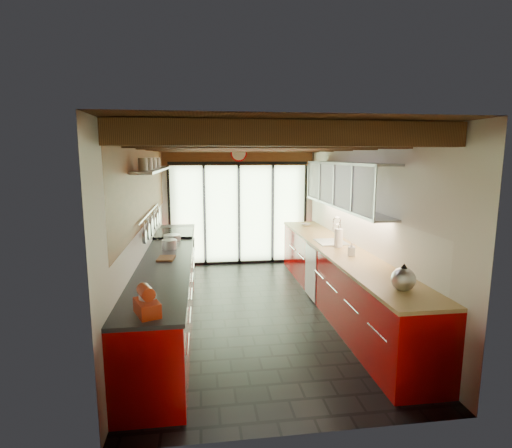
# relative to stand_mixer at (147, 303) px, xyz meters

# --- Properties ---
(ground) EXTENTS (5.50, 5.50, 0.00)m
(ground) POSITION_rel_stand_mixer_xyz_m (1.27, 2.24, -1.03)
(ground) COLOR black
(ground) RESTS_ON ground
(room_shell) EXTENTS (5.50, 5.50, 5.50)m
(room_shell) POSITION_rel_stand_mixer_xyz_m (1.27, 2.24, 0.63)
(room_shell) COLOR silver
(room_shell) RESTS_ON ground
(ceiling_beams) EXTENTS (3.14, 5.06, 4.90)m
(ceiling_beams) POSITION_rel_stand_mixer_xyz_m (1.27, 2.62, 1.43)
(ceiling_beams) COLOR #593316
(ceiling_beams) RESTS_ON ground
(glass_door) EXTENTS (2.95, 0.10, 2.90)m
(glass_door) POSITION_rel_stand_mixer_xyz_m (1.27, 4.94, 0.63)
(glass_door) COLOR #C6EAAD
(glass_door) RESTS_ON ground
(left_counter) EXTENTS (0.68, 5.00, 0.92)m
(left_counter) POSITION_rel_stand_mixer_xyz_m (-0.01, 2.24, -0.57)
(left_counter) COLOR #A10403
(left_counter) RESTS_ON ground
(range_stove) EXTENTS (0.66, 0.90, 0.97)m
(range_stove) POSITION_rel_stand_mixer_xyz_m (-0.01, 3.69, -0.56)
(range_stove) COLOR silver
(range_stove) RESTS_ON ground
(right_counter) EXTENTS (0.68, 5.00, 0.92)m
(right_counter) POSITION_rel_stand_mixer_xyz_m (2.54, 2.24, -0.57)
(right_counter) COLOR #A10403
(right_counter) RESTS_ON ground
(sink_assembly) EXTENTS (0.45, 0.52, 0.43)m
(sink_assembly) POSITION_rel_stand_mixer_xyz_m (2.56, 2.64, -0.07)
(sink_assembly) COLOR silver
(sink_assembly) RESTS_ON right_counter
(upper_cabinets_right) EXTENTS (0.34, 3.00, 3.00)m
(upper_cabinets_right) POSITION_rel_stand_mixer_xyz_m (2.70, 2.54, 0.82)
(upper_cabinets_right) COLOR silver
(upper_cabinets_right) RESTS_ON ground
(left_wall_fixtures) EXTENTS (0.28, 2.60, 0.96)m
(left_wall_fixtures) POSITION_rel_stand_mixer_xyz_m (-0.20, 2.50, 0.77)
(left_wall_fixtures) COLOR silver
(left_wall_fixtures) RESTS_ON ground
(stand_mixer) EXTENTS (0.27, 0.34, 0.27)m
(stand_mixer) POSITION_rel_stand_mixer_xyz_m (0.00, 0.00, 0.00)
(stand_mixer) COLOR red
(stand_mixer) RESTS_ON left_counter
(pot_large) EXTENTS (0.28, 0.28, 0.14)m
(pot_large) POSITION_rel_stand_mixer_xyz_m (-0.00, 2.54, -0.04)
(pot_large) COLOR silver
(pot_large) RESTS_ON left_counter
(pot_small) EXTENTS (0.31, 0.31, 0.11)m
(pot_small) POSITION_rel_stand_mixer_xyz_m (-0.00, 3.10, -0.05)
(pot_small) COLOR silver
(pot_small) RESTS_ON left_counter
(cutting_board) EXTENTS (0.24, 0.32, 0.03)m
(cutting_board) POSITION_rel_stand_mixer_xyz_m (-0.00, 1.91, -0.09)
(cutting_board) COLOR brown
(cutting_board) RESTS_ON left_counter
(kettle) EXTENTS (0.32, 0.34, 0.30)m
(kettle) POSITION_rel_stand_mixer_xyz_m (2.54, 0.31, 0.02)
(kettle) COLOR silver
(kettle) RESTS_ON right_counter
(paper_towel) EXTENTS (0.16, 0.16, 0.34)m
(paper_towel) POSITION_rel_stand_mixer_xyz_m (2.54, 2.30, 0.03)
(paper_towel) COLOR white
(paper_towel) RESTS_ON right_counter
(soap_bottle) EXTENTS (0.10, 0.10, 0.19)m
(soap_bottle) POSITION_rel_stand_mixer_xyz_m (2.54, 1.76, -0.01)
(soap_bottle) COLOR silver
(soap_bottle) RESTS_ON right_counter
(bowl) EXTENTS (0.19, 0.19, 0.05)m
(bowl) POSITION_rel_stand_mixer_xyz_m (2.54, 4.22, -0.08)
(bowl) COLOR silver
(bowl) RESTS_ON right_counter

